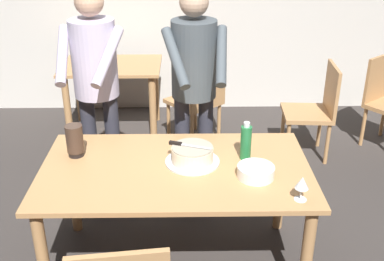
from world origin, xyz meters
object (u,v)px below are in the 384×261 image
(main_dining_table, at_px, (176,182))
(background_table, at_px, (112,80))
(wine_glass_near, at_px, (302,184))
(hurricane_lamp, at_px, (75,140))
(person_cutting_cake, at_px, (194,80))
(cake_knife, at_px, (181,144))
(water_bottle, at_px, (246,142))
(person_standing_beside, at_px, (96,79))
(background_chair_2, at_px, (199,98))
(cake_on_platter, at_px, (192,155))
(background_chair_1, at_px, (316,108))
(plate_stack, at_px, (256,172))

(main_dining_table, bearing_deg, background_table, 107.85)
(main_dining_table, height_order, wine_glass_near, wine_glass_near)
(wine_glass_near, relative_size, hurricane_lamp, 0.69)
(person_cutting_cake, xyz_separation_m, background_table, (-0.81, 1.44, -0.50))
(main_dining_table, height_order, cake_knife, cake_knife)
(wine_glass_near, relative_size, water_bottle, 0.58)
(person_standing_beside, bearing_deg, wine_glass_near, -40.42)
(water_bottle, distance_m, background_chair_2, 1.77)
(main_dining_table, bearing_deg, hurricane_lamp, 165.44)
(hurricane_lamp, bearing_deg, water_bottle, -2.90)
(background_chair_2, bearing_deg, water_bottle, -81.99)
(cake_on_platter, xyz_separation_m, person_cutting_cake, (0.02, 0.62, 0.27))
(hurricane_lamp, height_order, person_cutting_cake, person_cutting_cake)
(person_cutting_cake, bearing_deg, background_chair_1, 36.80)
(plate_stack, relative_size, background_chair_2, 0.24)
(plate_stack, bearing_deg, hurricane_lamp, 165.61)
(plate_stack, bearing_deg, person_cutting_cake, 113.38)
(wine_glass_near, distance_m, background_table, 2.86)
(person_cutting_cake, relative_size, background_chair_2, 1.91)
(water_bottle, relative_size, background_chair_2, 0.28)
(person_standing_beside, bearing_deg, main_dining_table, -50.92)
(water_bottle, height_order, background_chair_1, water_bottle)
(background_chair_1, distance_m, background_chair_2, 1.12)
(person_cutting_cake, height_order, background_chair_1, person_cutting_cake)
(cake_knife, xyz_separation_m, background_chair_2, (0.16, 1.74, -0.37))
(person_standing_beside, bearing_deg, person_cutting_cake, -2.43)
(wine_glass_near, xyz_separation_m, hurricane_lamp, (-1.33, 0.53, 0.00))
(background_chair_1, bearing_deg, cake_knife, -130.41)
(water_bottle, height_order, person_cutting_cake, person_cutting_cake)
(background_table, bearing_deg, background_chair_2, -19.09)
(water_bottle, distance_m, person_standing_beside, 1.20)
(cake_on_platter, relative_size, background_table, 0.34)
(background_chair_1, bearing_deg, main_dining_table, -129.67)
(wine_glass_near, distance_m, hurricane_lamp, 1.43)
(person_cutting_cake, bearing_deg, cake_knife, -98.59)
(background_chair_2, bearing_deg, background_chair_1, -14.08)
(plate_stack, distance_m, background_table, 2.54)
(water_bottle, relative_size, person_cutting_cake, 0.15)
(cake_knife, bearing_deg, background_table, 109.48)
(wine_glass_near, relative_size, person_standing_beside, 0.08)
(plate_stack, bearing_deg, person_standing_beside, 141.68)
(cake_on_platter, distance_m, plate_stack, 0.41)
(hurricane_lamp, bearing_deg, wine_glass_near, -21.83)
(plate_stack, bearing_deg, water_bottle, 98.57)
(person_cutting_cake, bearing_deg, background_chair_2, 86.37)
(water_bottle, bearing_deg, person_cutting_cake, 118.64)
(cake_knife, distance_m, person_standing_beside, 0.91)
(cake_knife, bearing_deg, water_bottle, 3.85)
(cake_knife, relative_size, person_standing_beside, 0.15)
(person_cutting_cake, bearing_deg, person_standing_beside, 177.57)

